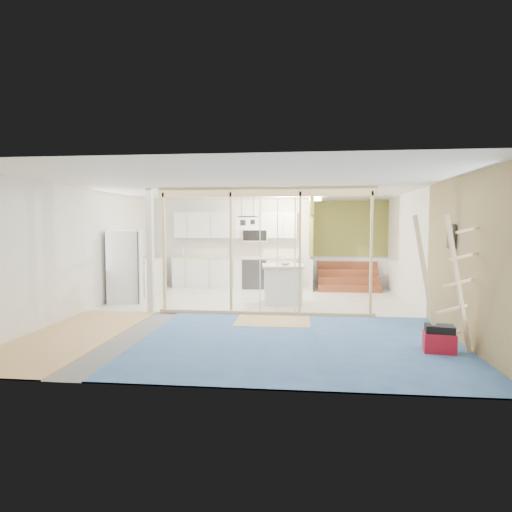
# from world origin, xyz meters

# --- Properties ---
(room) EXTENTS (7.01, 8.01, 2.61)m
(room) POSITION_xyz_m (0.00, 0.00, 1.30)
(room) COLOR slate
(room) RESTS_ON ground
(floor_overlays) EXTENTS (7.00, 8.00, 0.03)m
(floor_overlays) POSITION_xyz_m (0.07, 0.06, 0.01)
(floor_overlays) COLOR silver
(floor_overlays) RESTS_ON room
(stud_frame) EXTENTS (4.66, 0.14, 2.60)m
(stud_frame) POSITION_xyz_m (-0.27, -0.00, 1.61)
(stud_frame) COLOR tan
(stud_frame) RESTS_ON room
(base_cabinets) EXTENTS (4.45, 2.24, 0.93)m
(base_cabinets) POSITION_xyz_m (-1.61, 3.36, 0.47)
(base_cabinets) COLOR white
(base_cabinets) RESTS_ON room
(upper_cabinets) EXTENTS (3.60, 0.41, 0.85)m
(upper_cabinets) POSITION_xyz_m (-0.84, 3.82, 1.82)
(upper_cabinets) COLOR white
(upper_cabinets) RESTS_ON room
(green_partition) EXTENTS (2.25, 1.51, 2.60)m
(green_partition) POSITION_xyz_m (2.04, 3.66, 0.94)
(green_partition) COLOR olive
(green_partition) RESTS_ON room
(pot_rack) EXTENTS (0.52, 0.52, 0.72)m
(pot_rack) POSITION_xyz_m (-0.31, 1.89, 2.00)
(pot_rack) COLOR black
(pot_rack) RESTS_ON room
(sheathing_panel) EXTENTS (0.02, 4.00, 2.60)m
(sheathing_panel) POSITION_xyz_m (3.48, -2.00, 1.30)
(sheathing_panel) COLOR tan
(sheathing_panel) RESTS_ON room
(electrical_panel) EXTENTS (0.04, 0.30, 0.40)m
(electrical_panel) POSITION_xyz_m (3.43, -1.40, 1.65)
(electrical_panel) COLOR #36363B
(electrical_panel) RESTS_ON room
(ceiling_light) EXTENTS (0.32, 0.32, 0.08)m
(ceiling_light) POSITION_xyz_m (1.40, 3.00, 2.54)
(ceiling_light) COLOR #FFEABF
(ceiling_light) RESTS_ON room
(fridge) EXTENTS (0.90, 0.87, 1.71)m
(fridge) POSITION_xyz_m (-3.12, 1.12, 0.86)
(fridge) COLOR white
(fridge) RESTS_ON room
(island) EXTENTS (1.03, 1.03, 0.92)m
(island) POSITION_xyz_m (0.60, 1.30, 0.46)
(island) COLOR silver
(island) RESTS_ON room
(bowl) EXTENTS (0.25, 0.25, 0.06)m
(bowl) POSITION_xyz_m (0.66, 1.24, 0.95)
(bowl) COLOR silver
(bowl) RESTS_ON island
(soap_bottle_a) EXTENTS (0.16, 0.16, 0.31)m
(soap_bottle_a) POSITION_xyz_m (-2.50, 3.79, 1.09)
(soap_bottle_a) COLOR silver
(soap_bottle_a) RESTS_ON base_cabinets
(soap_bottle_b) EXTENTS (0.12, 0.12, 0.20)m
(soap_bottle_b) POSITION_xyz_m (0.13, 3.81, 1.03)
(soap_bottle_b) COLOR white
(soap_bottle_b) RESTS_ON base_cabinets
(toolbox) EXTENTS (0.47, 0.38, 0.41)m
(toolbox) POSITION_xyz_m (3.00, -2.34, 0.19)
(toolbox) COLOR #AF1020
(toolbox) RESTS_ON room
(ladder) EXTENTS (1.05, 0.16, 1.96)m
(ladder) POSITION_xyz_m (3.06, -2.38, 1.00)
(ladder) COLOR beige
(ladder) RESTS_ON room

